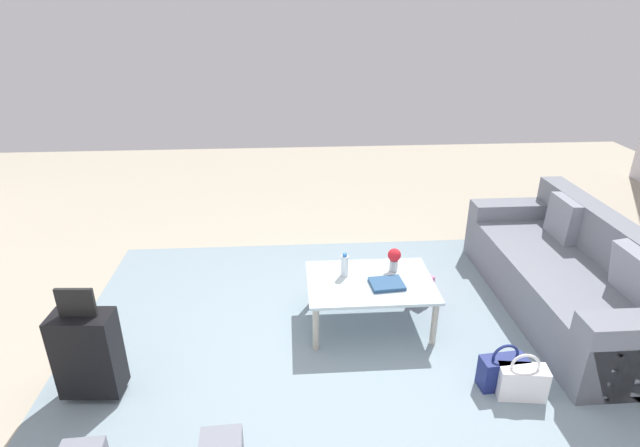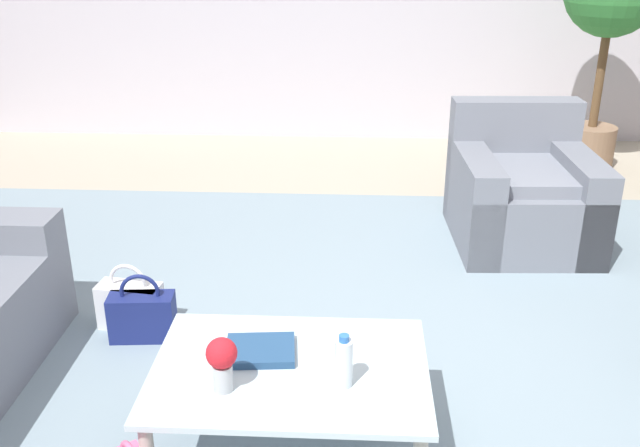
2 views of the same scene
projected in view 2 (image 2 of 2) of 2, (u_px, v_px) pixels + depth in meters
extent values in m
plane|color=#A89E89|center=(389.00, 382.00, 3.23)|extent=(12.00, 12.00, 0.00)
cube|color=gray|center=(263.00, 353.00, 3.44)|extent=(5.20, 4.40, 0.01)
cube|color=slate|center=(522.00, 210.00, 4.57)|extent=(0.88, 0.97, 0.44)
cube|color=slate|center=(511.00, 162.00, 4.83)|extent=(0.85, 0.24, 0.86)
cube|color=slate|center=(573.00, 199.00, 4.54)|extent=(0.24, 0.95, 0.60)
cube|color=slate|center=(473.00, 198.00, 4.55)|extent=(0.24, 0.95, 0.60)
cube|color=gray|center=(528.00, 174.00, 4.43)|extent=(0.63, 0.70, 0.08)
cube|color=silver|center=(290.00, 369.00, 2.64)|extent=(1.02, 0.73, 0.02)
cylinder|color=#ADA899|center=(190.00, 364.00, 3.03)|extent=(0.05, 0.05, 0.39)
cylinder|color=#ADA899|center=(407.00, 371.00, 2.98)|extent=(0.05, 0.05, 0.39)
cylinder|color=silver|center=(344.00, 363.00, 2.50)|extent=(0.06, 0.06, 0.18)
cylinder|color=#2D6BBC|center=(344.00, 338.00, 2.46)|extent=(0.04, 0.04, 0.02)
cube|color=navy|center=(260.00, 350.00, 2.71)|extent=(0.28, 0.24, 0.03)
cylinder|color=#B2B7BC|center=(223.00, 377.00, 2.48)|extent=(0.07, 0.07, 0.10)
sphere|color=red|center=(221.00, 353.00, 2.45)|extent=(0.11, 0.11, 0.11)
cube|color=navy|center=(142.00, 317.00, 3.53)|extent=(0.33, 0.17, 0.24)
torus|color=navy|center=(140.00, 292.00, 3.47)|extent=(0.20, 0.04, 0.20)
cube|color=white|center=(131.00, 306.00, 3.63)|extent=(0.34, 0.18, 0.24)
torus|color=white|center=(128.00, 282.00, 3.58)|extent=(0.20, 0.05, 0.20)
cylinder|color=#84664C|center=(589.00, 147.00, 6.02)|extent=(0.41, 0.41, 0.35)
cylinder|color=brown|center=(600.00, 78.00, 5.79)|extent=(0.07, 0.07, 0.80)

